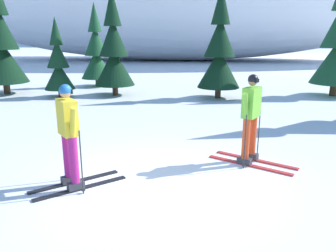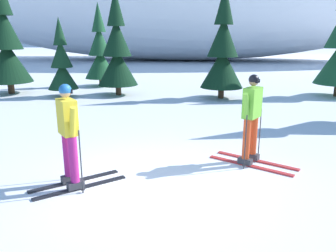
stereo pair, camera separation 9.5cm
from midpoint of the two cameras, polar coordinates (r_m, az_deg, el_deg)
name	(u,v)px [view 1 (the left image)]	position (r m, az deg, el deg)	size (l,w,h in m)	color
ground_plane	(156,184)	(6.19, -2.44, -9.72)	(120.00, 120.00, 0.00)	white
skier_lime_jacket	(251,117)	(7.08, 13.33, 1.47)	(1.77, 1.32, 1.84)	red
skier_yellow_jacket	(69,135)	(6.00, -16.62, -1.44)	(1.55, 1.37, 1.82)	black
pine_tree_far_left	(1,44)	(16.74, -26.24, 12.13)	(1.99, 1.99, 5.15)	#47301E
pine_tree_left	(58,64)	(15.17, -18.07, 9.79)	(1.27, 1.27, 3.28)	#47301E
pine_tree_center_left	(96,52)	(17.82, -12.08, 12.01)	(1.58, 1.58, 4.10)	#47301E
pine_tree_center	(114,52)	(14.98, -9.25, 12.16)	(1.72, 1.72, 4.45)	#47301E
pine_tree_center_right	(219,52)	(14.25, 8.41, 12.15)	(1.74, 1.74, 4.52)	#47301E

